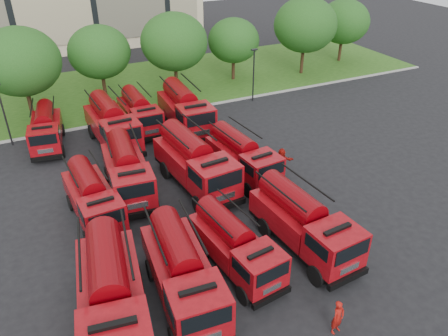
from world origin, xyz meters
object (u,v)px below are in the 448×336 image
Objects in this scene: firefighter_3 at (302,255)px; fire_truck_9 at (112,124)px; firefighter_5 at (280,172)px; fire_truck_3 at (303,222)px; fire_truck_5 at (127,170)px; fire_truck_2 at (235,245)px; fire_truck_8 at (46,129)px; firefighter_2 at (295,243)px; fire_truck_0 at (111,297)px; fire_truck_7 at (242,156)px; firefighter_0 at (335,331)px; fire_truck_10 at (140,112)px; fire_truck_1 at (182,272)px; fire_truck_4 at (93,198)px; firefighter_4 at (185,244)px; fire_truck_11 at (185,109)px; fire_truck_6 at (195,163)px.

fire_truck_9 is at bearing -111.62° from firefighter_3.
fire_truck_3 is at bearing 98.05° from firefighter_5.
fire_truck_3 is 11.95m from fire_truck_5.
fire_truck_2 is 20.04m from fire_truck_8.
fire_truck_9 reaches higher than firefighter_2.
fire_truck_7 is (11.17, 9.12, -0.27)m from fire_truck_0.
firefighter_5 is (5.14, 12.84, 0.00)m from firefighter_0.
firefighter_3 is 8.84m from firefighter_5.
firefighter_0 is at bearing -86.15° from fire_truck_10.
fire_truck_0 is 1.11× the size of fire_truck_5.
firefighter_0 is at bearing -36.98° from fire_truck_1.
fire_truck_4 is at bearing 177.42° from fire_truck_7.
fire_truck_4 is (-5.72, 7.40, 0.06)m from fire_truck_2.
fire_truck_8 is 4.14× the size of firefighter_4.
fire_truck_11 is 16.77m from firefighter_2.
firefighter_5 is at bearing -68.20° from fire_truck_11.
firefighter_3 is at bearing -73.99° from fire_truck_9.
fire_truck_8 is 11.15m from fire_truck_11.
firefighter_4 is (-2.87, -5.37, -1.82)m from fire_truck_6.
fire_truck_10 is at bearing 84.15° from fire_truck_1.
fire_truck_11 reaches higher than fire_truck_5.
fire_truck_3 is at bearing -99.65° from fire_truck_7.
firefighter_5 is (2.73, -0.77, -1.55)m from fire_truck_7.
fire_truck_5 reaches higher than firefighter_3.
fire_truck_9 is at bearing 89.41° from firefighter_0.
fire_truck_2 is 9.22m from fire_truck_7.
firefighter_2 is (-0.14, 0.39, -1.67)m from fire_truck_3.
fire_truck_3 is 12.38m from fire_truck_4.
fire_truck_7 reaches higher than fire_truck_4.
fire_truck_6 is (1.16, 8.17, 0.37)m from fire_truck_2.
fire_truck_2 is 9.35m from fire_truck_4.
fire_truck_5 is 4.64× the size of firefighter_4.
fire_truck_3 is 6.71m from firefighter_4.
firefighter_5 is at bearing -155.04° from firefighter_3.
fire_truck_2 is at bearing -103.61° from fire_truck_6.
fire_truck_4 is at bearing -137.38° from fire_truck_5.
fire_truck_0 reaches higher than fire_truck_7.
firefighter_5 reaches higher than firefighter_2.
firefighter_4 is (-2.08, -15.80, -1.53)m from fire_truck_10.
fire_truck_10 reaches higher than firefighter_5.
firefighter_5 is at bearing -4.74° from fire_truck_4.
fire_truck_3 is 19.13m from fire_truck_10.
firefighter_0 reaches higher than firefighter_4.
fire_truck_11 is at bearing 86.24° from fire_truck_3.
fire_truck_0 is 10.01m from firefighter_0.
fire_truck_0 is 5.14× the size of firefighter_4.
fire_truck_3 is (7.26, 0.70, 0.01)m from fire_truck_1.
firefighter_0 is 6.10m from firefighter_2.
fire_truck_3 reaches higher than fire_truck_10.
fire_truck_1 is 1.11× the size of fire_truck_10.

